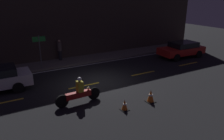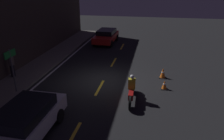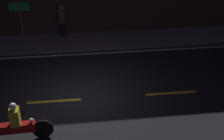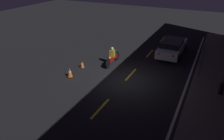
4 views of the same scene
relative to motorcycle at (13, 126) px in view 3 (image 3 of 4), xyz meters
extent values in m
plane|color=black|center=(2.12, 1.97, -0.57)|extent=(56.00, 56.00, 0.00)
cube|color=#605B56|center=(2.12, 7.08, -0.50)|extent=(28.00, 2.14, 0.13)
cube|color=gold|center=(1.12, 1.97, -0.57)|extent=(2.00, 0.14, 0.01)
cube|color=gold|center=(5.62, 1.97, -0.57)|extent=(2.00, 0.14, 0.01)
cube|color=silver|center=(2.12, 5.76, -0.57)|extent=(25.20, 0.14, 0.01)
cylinder|color=black|center=(0.87, 0.03, -0.23)|extent=(0.67, 0.10, 0.67)
cube|color=maroon|center=(0.00, 0.00, -0.08)|extent=(1.34, 0.29, 0.30)
sphere|color=#F2EABF|center=(0.56, 0.02, 0.15)|extent=(0.14, 0.14, 0.14)
cube|color=gold|center=(0.10, 0.00, 0.34)|extent=(0.29, 0.37, 0.55)
sphere|color=silver|center=(0.10, 0.00, 0.73)|extent=(0.22, 0.22, 0.22)
cylinder|color=black|center=(1.39, 7.72, -0.05)|extent=(0.28, 0.28, 0.78)
cylinder|color=#594C47|center=(1.39, 7.72, 0.69)|extent=(0.34, 0.34, 0.69)
sphere|color=tan|center=(1.39, 7.72, 1.14)|extent=(0.22, 0.22, 0.22)
cylinder|color=#4C4C51|center=(-0.43, 6.33, 0.76)|extent=(0.08, 0.08, 2.40)
cube|color=#198C33|center=(-0.43, 6.33, 1.71)|extent=(0.90, 0.05, 0.36)
camera|label=1|loc=(-3.44, -9.54, 4.69)|focal=35.00mm
camera|label=2|loc=(-10.01, -0.92, 5.15)|focal=35.00mm
camera|label=3|loc=(2.12, -7.76, 6.22)|focal=50.00mm
camera|label=4|loc=(14.05, 6.78, 6.44)|focal=35.00mm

